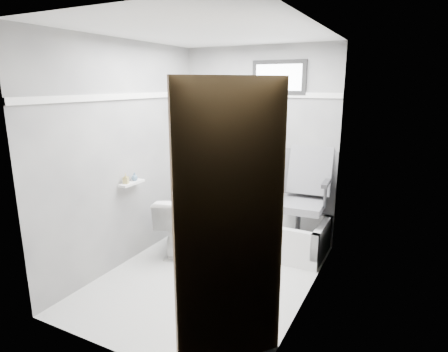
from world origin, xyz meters
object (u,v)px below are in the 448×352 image
Objects in this scene: soap_bottle_a at (126,179)px; door at (247,257)px; toilet at (178,224)px; office_chair at (299,198)px; bathtub at (263,231)px; soap_bottle_b at (135,176)px.

door is at bearing -31.34° from soap_bottle_a.
door is (1.60, -1.64, 0.66)m from toilet.
toilet is (-1.27, -0.59, -0.34)m from office_chair.
soap_bottle_a is at bearing -149.80° from office_chair.
door is 2.25m from soap_bottle_a.
office_chair is at bearing 98.28° from door.
bathtub is 0.75× the size of door.
soap_bottle_b is at bearing 90.00° from soap_bottle_a.
office_chair reaches higher than toilet.
office_chair is 1.45m from toilet.
soap_bottle_a reaches higher than toilet.
bathtub is 12.81× the size of soap_bottle_a.
door is 22.31× the size of soap_bottle_b.
bathtub is 1.33× the size of office_chair.
bathtub is at bearing -163.10° from toilet.
office_chair reaches higher than soap_bottle_b.
toilet is at bearing 46.08° from soap_bottle_b.
soap_bottle_a is at bearing -138.35° from bathtub.
door is 2.32m from soap_bottle_b.
toilet is 0.35× the size of door.
toilet is 0.77m from soap_bottle_b.
soap_bottle_a reaches higher than bathtub.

